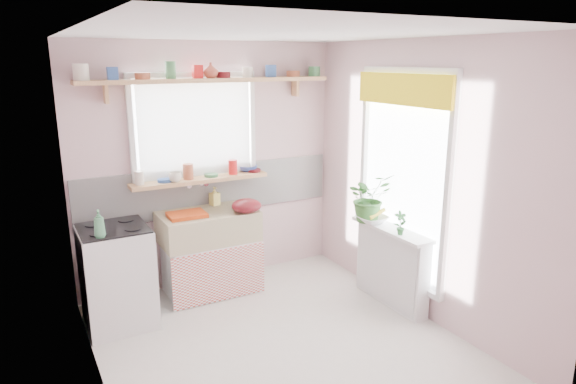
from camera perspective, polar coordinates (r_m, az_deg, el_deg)
room at (r=4.97m, az=1.41°, el=3.55°), size 3.20×3.20×3.20m
sink_unit at (r=5.28m, az=-8.73°, el=-6.56°), size 0.95×0.65×1.11m
cooker at (r=4.83m, az=-18.45°, el=-8.86°), size 0.58×0.58×0.93m
radiator_ledge at (r=5.09m, az=11.43°, el=-7.92°), size 0.22×0.95×0.78m
windowsill at (r=5.24m, az=-9.74°, el=1.35°), size 1.40×0.22×0.04m
pine_shelf at (r=5.15m, az=-8.57°, el=12.18°), size 2.52×0.24×0.04m
shelf_crockery at (r=5.14m, az=-8.85°, el=13.00°), size 2.47×0.11×0.12m
sill_crockery at (r=5.21m, az=-10.29°, el=2.08°), size 1.35×0.11×0.12m
dish_tray at (r=5.03m, az=-11.17°, el=-2.49°), size 0.36×0.28×0.04m
colander at (r=5.08m, az=-4.63°, el=-1.53°), size 0.34×0.34×0.13m
jade_plant at (r=5.05m, az=8.98°, el=-0.61°), size 0.43×0.38×0.48m
fruit_bowl at (r=5.05m, az=9.34°, el=-3.02°), size 0.29×0.29×0.07m
herb_pot at (r=4.74m, az=12.38°, el=-3.39°), size 0.13×0.11×0.22m
soap_bottle_sink at (r=5.36m, az=-8.16°, el=-0.45°), size 0.10×0.11×0.19m
sill_cup at (r=5.09m, az=-12.43°, el=1.61°), size 0.16×0.16×0.10m
sill_bowl at (r=5.49m, az=-4.49°, el=2.65°), size 0.24×0.24×0.06m
shelf_vase at (r=5.13m, az=-8.57°, el=13.22°), size 0.19×0.19×0.15m
cooker_bottle at (r=4.42m, az=-20.25°, el=-3.34°), size 0.10×0.10×0.23m
fruit at (r=5.05m, az=9.38°, el=-2.35°), size 0.20×0.14×0.10m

